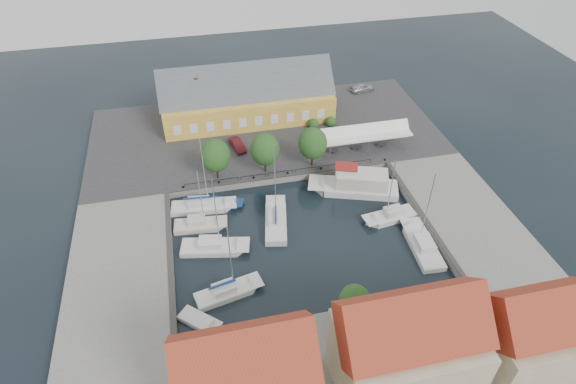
% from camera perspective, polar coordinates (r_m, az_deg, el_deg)
% --- Properties ---
extents(ground, '(140.00, 140.00, 0.00)m').
position_cam_1_polar(ground, '(62.50, 1.22, -4.46)').
color(ground, black).
rests_on(ground, ground).
extents(north_quay, '(56.00, 26.00, 1.00)m').
position_cam_1_polar(north_quay, '(80.05, -2.71, 6.96)').
color(north_quay, '#2D2D30').
rests_on(north_quay, ground).
extents(west_quay, '(12.00, 24.00, 1.00)m').
position_cam_1_polar(west_quay, '(60.66, -19.15, -8.31)').
color(west_quay, slate).
rests_on(west_quay, ground).
extents(east_quay, '(12.00, 24.00, 1.00)m').
position_cam_1_polar(east_quay, '(68.35, 19.88, -2.21)').
color(east_quay, slate).
rests_on(east_quay, ground).
extents(south_bank, '(56.00, 14.00, 1.00)m').
position_cam_1_polar(south_bank, '(49.63, 7.37, -20.53)').
color(south_bank, slate).
rests_on(south_bank, ground).
extents(quay_edge_fittings, '(56.00, 24.72, 0.40)m').
position_cam_1_polar(quay_edge_fittings, '(65.23, 0.26, -0.97)').
color(quay_edge_fittings, '#383533').
rests_on(quay_edge_fittings, north_quay).
extents(warehouse, '(28.56, 14.00, 9.55)m').
position_cam_1_polar(warehouse, '(82.35, -5.30, 10.98)').
color(warehouse, gold).
rests_on(warehouse, north_quay).
extents(tent_canopy, '(14.00, 4.00, 2.83)m').
position_cam_1_polar(tent_canopy, '(74.80, 9.12, 6.82)').
color(tent_canopy, white).
rests_on(tent_canopy, north_quay).
extents(quay_trees, '(18.20, 4.20, 6.30)m').
position_cam_1_polar(quay_trees, '(68.29, -2.76, 5.07)').
color(quay_trees, black).
rests_on(quay_trees, north_quay).
extents(car_silver, '(4.63, 2.59, 1.49)m').
position_cam_1_polar(car_silver, '(92.54, 8.81, 12.15)').
color(car_silver, '#AAABB2').
rests_on(car_silver, north_quay).
extents(car_red, '(2.41, 4.42, 1.38)m').
position_cam_1_polar(car_red, '(75.38, -6.02, 5.60)').
color(car_red, '#571419').
rests_on(car_red, north_quay).
extents(center_sailboat, '(4.34, 9.31, 12.41)m').
position_cam_1_polar(center_sailboat, '(63.05, -1.45, -3.53)').
color(center_sailboat, silver).
rests_on(center_sailboat, ground).
extents(trawler, '(13.11, 7.62, 5.00)m').
position_cam_1_polar(trawler, '(68.51, 8.16, 0.79)').
color(trawler, silver).
rests_on(trawler, ground).
extents(east_boat_b, '(7.57, 3.28, 10.18)m').
position_cam_1_polar(east_boat_b, '(65.28, 12.08, -2.93)').
color(east_boat_b, silver).
rests_on(east_boat_b, ground).
extents(east_boat_c, '(3.42, 9.22, 11.47)m').
position_cam_1_polar(east_boat_c, '(62.24, 15.62, -6.20)').
color(east_boat_c, silver).
rests_on(east_boat_c, ground).
extents(west_boat_a, '(9.11, 3.43, 11.76)m').
position_cam_1_polar(west_boat_a, '(66.37, -10.14, -1.78)').
color(west_boat_a, silver).
rests_on(west_boat_a, ground).
extents(west_boat_b, '(7.12, 3.09, 9.66)m').
position_cam_1_polar(west_boat_b, '(63.65, -10.45, -3.96)').
color(west_boat_b, beige).
rests_on(west_boat_b, ground).
extents(west_boat_c, '(8.82, 4.33, 11.49)m').
position_cam_1_polar(west_boat_c, '(60.46, -8.83, -6.56)').
color(west_boat_c, silver).
rests_on(west_boat_c, ground).
extents(west_boat_d, '(8.03, 3.94, 10.51)m').
position_cam_1_polar(west_boat_d, '(55.52, -7.20, -11.77)').
color(west_boat_d, silver).
rests_on(west_boat_d, ground).
extents(launch_sw, '(4.82, 4.58, 0.98)m').
position_cam_1_polar(launch_sw, '(53.83, -10.47, -14.86)').
color(launch_sw, silver).
rests_on(launch_sw, ground).
extents(launch_nw, '(5.09, 3.45, 0.88)m').
position_cam_1_polar(launch_nw, '(66.77, -7.41, -1.34)').
color(launch_nw, navy).
rests_on(launch_nw, ground).
extents(townhouses, '(36.30, 8.50, 12.00)m').
position_cam_1_polar(townhouses, '(44.59, 11.39, -18.83)').
color(townhouses, beige).
rests_on(townhouses, south_bank).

